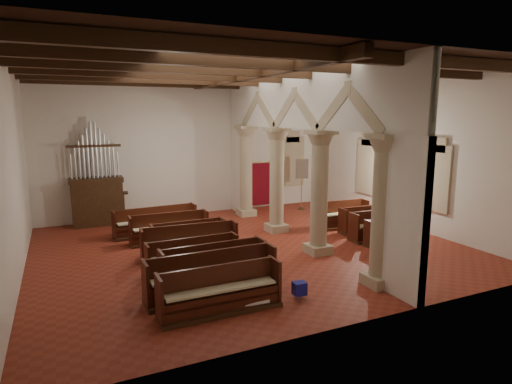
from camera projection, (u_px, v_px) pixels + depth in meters
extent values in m
plane|color=maroon|center=(250.00, 248.00, 14.84)|extent=(14.00, 14.00, 0.00)
plane|color=black|center=(250.00, 69.00, 13.78)|extent=(14.00, 14.00, 0.00)
cube|color=silver|center=(197.00, 149.00, 19.67)|extent=(14.00, 0.02, 6.00)
cube|color=silver|center=(366.00, 189.00, 8.94)|extent=(14.00, 0.02, 6.00)
cube|color=silver|center=(11.00, 173.00, 11.43)|extent=(0.02, 12.00, 6.00)
cube|color=silver|center=(409.00, 154.00, 17.19)|extent=(0.02, 12.00, 6.00)
cube|color=tan|center=(379.00, 280.00, 11.53)|extent=(0.75, 0.75, 0.30)
cylinder|color=tan|center=(382.00, 215.00, 11.21)|extent=(0.56, 0.56, 3.30)
cube|color=tan|center=(318.00, 249.00, 14.21)|extent=(0.75, 0.75, 0.30)
cylinder|color=tan|center=(319.00, 196.00, 13.89)|extent=(0.56, 0.56, 3.30)
cube|color=tan|center=(276.00, 228.00, 16.89)|extent=(0.75, 0.75, 0.30)
cylinder|color=tan|center=(277.00, 183.00, 16.57)|extent=(0.56, 0.56, 3.30)
cube|color=tan|center=(246.00, 212.00, 19.58)|extent=(0.75, 0.75, 0.30)
cylinder|color=tan|center=(246.00, 173.00, 19.26)|extent=(0.56, 0.56, 3.30)
cube|color=silver|center=(298.00, 100.00, 14.69)|extent=(0.25, 11.90, 1.93)
cube|color=#367A61|center=(437.00, 178.00, 15.98)|extent=(0.03, 1.00, 2.20)
cube|color=#367A61|center=(367.00, 167.00, 19.56)|extent=(0.03, 1.00, 2.20)
cube|color=#367A61|center=(292.00, 161.00, 21.85)|extent=(1.00, 0.03, 2.20)
cube|color=#3C2613|center=(98.00, 204.00, 17.75)|extent=(2.00, 0.80, 1.80)
cube|color=#3C2613|center=(96.00, 180.00, 17.57)|extent=(2.10, 0.85, 0.20)
cube|color=#361911|center=(123.00, 221.00, 18.29)|extent=(0.58, 0.58, 0.11)
cube|color=#361911|center=(122.00, 208.00, 18.19)|extent=(0.28, 0.28, 1.25)
cube|color=#361911|center=(121.00, 193.00, 17.99)|extent=(0.63, 0.53, 0.22)
cube|color=maroon|center=(266.00, 184.00, 21.37)|extent=(1.60, 0.06, 2.10)
cylinder|color=gold|center=(266.00, 162.00, 21.15)|extent=(1.80, 0.04, 0.04)
cone|color=#3C2613|center=(301.00, 208.00, 20.87)|extent=(0.40, 0.40, 0.13)
cylinder|color=gold|center=(302.00, 182.00, 20.65)|extent=(0.04, 0.04, 2.65)
cylinder|color=gold|center=(302.00, 157.00, 20.43)|extent=(0.35, 0.71, 0.03)
cube|color=navy|center=(302.00, 169.00, 20.51)|extent=(0.56, 0.27, 0.94)
cube|color=#161997|center=(299.00, 288.00, 10.69)|extent=(0.34, 0.28, 0.32)
cube|color=navy|center=(256.00, 258.00, 12.90)|extent=(0.37, 0.31, 0.34)
cube|color=navy|center=(214.00, 256.00, 13.12)|extent=(0.35, 0.29, 0.34)
cylinder|color=silver|center=(252.00, 304.00, 10.03)|extent=(0.89, 0.15, 0.09)
cylinder|color=white|center=(230.00, 292.00, 10.73)|extent=(0.86, 0.39, 0.09)
cube|color=#3C2613|center=(221.00, 310.00, 9.97)|extent=(2.90, 0.74, 0.10)
cube|color=#44240E|center=(221.00, 299.00, 9.87)|extent=(2.75, 0.42, 0.47)
cube|color=#44240E|center=(218.00, 285.00, 10.04)|extent=(2.75, 0.08, 0.99)
cube|color=#44240E|center=(159.00, 298.00, 9.31)|extent=(0.07, 0.62, 0.99)
cube|color=#44240E|center=(275.00, 278.00, 10.47)|extent=(0.07, 0.62, 0.99)
cube|color=beige|center=(221.00, 289.00, 9.83)|extent=(2.64, 0.38, 0.05)
cube|color=#3C2613|center=(212.00, 294.00, 10.85)|extent=(3.37, 0.80, 0.11)
cube|color=#45200E|center=(213.00, 284.00, 10.75)|extent=(3.22, 0.47, 0.49)
cube|color=#45200E|center=(209.00, 270.00, 10.93)|extent=(3.21, 0.11, 1.03)
cube|color=#45200E|center=(145.00, 283.00, 10.09)|extent=(0.08, 0.65, 1.03)
cube|color=#45200E|center=(270.00, 263.00, 11.45)|extent=(0.08, 0.65, 1.03)
cube|color=beige|center=(213.00, 273.00, 10.70)|extent=(3.09, 0.43, 0.05)
cube|color=#3C2613|center=(214.00, 281.00, 11.74)|extent=(2.95, 0.80, 0.10)
cube|color=#3D1A0D|center=(215.00, 271.00, 11.64)|extent=(2.80, 0.49, 0.46)
cube|color=#3D1A0D|center=(212.00, 260.00, 11.81)|extent=(2.79, 0.15, 0.97)
cube|color=#3D1A0D|center=(161.00, 270.00, 11.07)|extent=(0.09, 0.62, 0.97)
cube|color=#3D1A0D|center=(261.00, 255.00, 12.25)|extent=(0.09, 0.62, 0.97)
cube|color=beige|center=(214.00, 263.00, 11.60)|extent=(2.68, 0.44, 0.05)
cube|color=#3C2613|center=(193.00, 270.00, 12.59)|extent=(2.73, 0.72, 0.09)
cube|color=#441E0E|center=(194.00, 262.00, 12.50)|extent=(2.57, 0.44, 0.42)
cube|color=#441E0E|center=(191.00, 252.00, 12.65)|extent=(2.56, 0.13, 0.89)
cube|color=#441E0E|center=(147.00, 260.00, 11.97)|extent=(0.08, 0.56, 0.89)
cube|color=#441E0E|center=(235.00, 248.00, 13.06)|extent=(0.08, 0.56, 0.89)
cube|color=beige|center=(193.00, 254.00, 12.46)|extent=(2.47, 0.40, 0.05)
cube|color=#3C2613|center=(190.00, 256.00, 13.83)|extent=(3.12, 0.90, 0.10)
cube|color=#471E0F|center=(191.00, 248.00, 13.74)|extent=(2.95, 0.59, 0.45)
cube|color=#471E0F|center=(188.00, 238.00, 13.90)|extent=(2.93, 0.26, 0.96)
cube|color=#471E0F|center=(142.00, 245.00, 13.14)|extent=(0.11, 0.61, 0.96)
cube|color=#471E0F|center=(233.00, 234.00, 14.38)|extent=(0.11, 0.61, 0.96)
cube|color=beige|center=(190.00, 240.00, 13.69)|extent=(2.83, 0.54, 0.05)
cube|color=#3C2613|center=(189.00, 248.00, 14.63)|extent=(2.55, 0.69, 0.09)
cube|color=#411E0E|center=(189.00, 241.00, 14.55)|extent=(2.39, 0.41, 0.42)
cube|color=#411E0E|center=(187.00, 233.00, 14.69)|extent=(2.38, 0.11, 0.88)
cube|color=#411E0E|center=(152.00, 238.00, 14.06)|extent=(0.07, 0.56, 0.88)
cube|color=#411E0E|center=(222.00, 230.00, 15.07)|extent=(0.07, 0.56, 0.88)
cube|color=beige|center=(189.00, 235.00, 14.50)|extent=(2.29, 0.37, 0.05)
cube|color=#3C2613|center=(170.00, 240.00, 15.51)|extent=(2.81, 0.76, 0.10)
cube|color=#40150D|center=(170.00, 233.00, 15.42)|extent=(2.65, 0.46, 0.45)
cube|color=#40150D|center=(168.00, 225.00, 15.58)|extent=(2.65, 0.13, 0.95)
cube|color=#40150D|center=(130.00, 230.00, 14.87)|extent=(0.08, 0.60, 0.95)
cube|color=#40150D|center=(205.00, 222.00, 15.99)|extent=(0.08, 0.60, 0.95)
cube|color=beige|center=(170.00, 227.00, 15.37)|extent=(2.55, 0.42, 0.05)
cube|color=#3C2613|center=(156.00, 233.00, 16.46)|extent=(3.19, 0.90, 0.10)
cube|color=#461F0F|center=(156.00, 226.00, 16.37)|extent=(3.02, 0.59, 0.45)
cube|color=#461F0F|center=(155.00, 219.00, 16.53)|extent=(3.00, 0.26, 0.96)
cube|color=#461F0F|center=(114.00, 224.00, 15.75)|extent=(0.11, 0.61, 0.96)
cube|color=#461F0F|center=(194.00, 216.00, 17.02)|extent=(0.11, 0.61, 0.96)
cube|color=beige|center=(156.00, 220.00, 16.32)|extent=(2.90, 0.54, 0.05)
cube|color=#3C2613|center=(387.00, 244.00, 15.10)|extent=(1.66, 0.65, 0.09)
cube|color=#45220E|center=(388.00, 237.00, 15.02)|extent=(1.51, 0.38, 0.41)
cube|color=#45220E|center=(384.00, 230.00, 15.16)|extent=(1.50, 0.08, 0.86)
cube|color=#45220E|center=(369.00, 233.00, 14.71)|extent=(0.07, 0.54, 0.86)
cube|color=#45220E|center=(404.00, 228.00, 15.36)|extent=(0.07, 0.54, 0.86)
cube|color=beige|center=(388.00, 231.00, 14.98)|extent=(1.45, 0.34, 0.05)
cube|color=#3C2613|center=(374.00, 238.00, 15.77)|extent=(1.94, 0.75, 0.10)
cube|color=#471C0F|center=(375.00, 231.00, 15.67)|extent=(1.78, 0.44, 0.46)
cube|color=#471C0F|center=(371.00, 223.00, 15.84)|extent=(1.78, 0.10, 0.97)
cube|color=#471C0F|center=(354.00, 227.00, 15.31)|extent=(0.08, 0.62, 0.97)
cube|color=#471C0F|center=(394.00, 221.00, 16.07)|extent=(0.08, 0.62, 0.97)
cube|color=beige|center=(376.00, 225.00, 15.63)|extent=(1.71, 0.40, 0.05)
cube|color=#3C2613|center=(360.00, 231.00, 16.71)|extent=(1.73, 0.74, 0.10)
cube|color=#431F0E|center=(361.00, 225.00, 16.62)|extent=(1.57, 0.44, 0.44)
cube|color=#431F0E|center=(358.00, 218.00, 16.77)|extent=(1.56, 0.12, 0.92)
cube|color=#431F0E|center=(343.00, 221.00, 16.30)|extent=(0.09, 0.58, 0.92)
cube|color=#431F0E|center=(377.00, 217.00, 16.97)|extent=(0.09, 0.58, 0.92)
cube|color=beige|center=(362.00, 219.00, 16.57)|extent=(1.51, 0.40, 0.05)
cube|color=#3C2613|center=(342.00, 226.00, 17.49)|extent=(2.18, 0.84, 0.10)
cube|color=#441B0E|center=(343.00, 220.00, 17.39)|extent=(2.02, 0.52, 0.47)
cube|color=#441B0E|center=(340.00, 212.00, 17.56)|extent=(2.00, 0.18, 0.99)
cube|color=#441B0E|center=(321.00, 216.00, 16.99)|extent=(0.11, 0.63, 0.99)
cube|color=#441B0E|center=(363.00, 211.00, 17.84)|extent=(0.11, 0.63, 0.99)
cube|color=beige|center=(343.00, 213.00, 17.35)|extent=(1.94, 0.48, 0.05)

